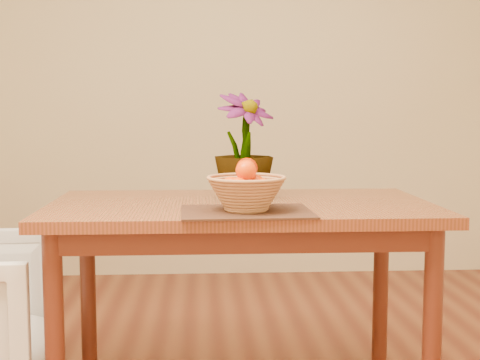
{
  "coord_description": "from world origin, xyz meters",
  "views": [
    {
      "loc": [
        -0.14,
        -2.13,
        1.09
      ],
      "look_at": [
        -0.01,
        0.09,
        0.86
      ],
      "focal_mm": 50.0,
      "sensor_mm": 36.0,
      "label": 1
    }
  ],
  "objects": [
    {
      "name": "placemat",
      "position": [
        0.0,
        0.05,
        0.75
      ],
      "size": [
        0.44,
        0.34,
        0.01
      ],
      "primitive_type": "cube",
      "rotation": [
        0.0,
        0.0,
        0.03
      ],
      "color": "#3B2015",
      "rests_on": "table"
    },
    {
      "name": "orange_pile",
      "position": [
        0.0,
        0.06,
        0.86
      ],
      "size": [
        0.17,
        0.17,
        0.13
      ],
      "rotation": [
        0.0,
        0.0,
        0.41
      ],
      "color": "#F53C04",
      "rests_on": "wicker_basket"
    },
    {
      "name": "wicker_basket",
      "position": [
        0.0,
        0.05,
        0.81
      ],
      "size": [
        0.26,
        0.26,
        0.11
      ],
      "color": "#AE7848",
      "rests_on": "placemat"
    },
    {
      "name": "table",
      "position": [
        0.0,
        0.3,
        0.66
      ],
      "size": [
        1.4,
        0.8,
        0.75
      ],
      "color": "maroon",
      "rests_on": "floor"
    },
    {
      "name": "wall_back",
      "position": [
        0.0,
        2.25,
        1.35
      ],
      "size": [
        4.0,
        0.02,
        2.7
      ],
      "primitive_type": "cube",
      "color": "beige",
      "rests_on": "floor"
    },
    {
      "name": "potted_plant",
      "position": [
        0.02,
        0.38,
        0.95
      ],
      "size": [
        0.32,
        0.32,
        0.41
      ],
      "primitive_type": "imported",
      "rotation": [
        0.0,
        0.0,
        0.61
      ],
      "color": "#184B15",
      "rests_on": "table"
    }
  ]
}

